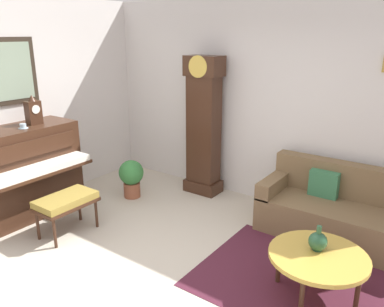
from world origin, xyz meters
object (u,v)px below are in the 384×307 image
Objects in this scene: piano at (22,172)px; potted_plant at (131,176)px; couch at (345,213)px; teacup at (23,127)px; green_jug at (318,241)px; coffee_table at (318,257)px; mantel_clock at (33,111)px; grandfather_clock at (204,130)px; piano_bench at (66,202)px.

piano reaches higher than potted_plant.
potted_plant is (-2.85, -0.60, 0.01)m from couch.
teacup reaches higher than green_jug.
coffee_table is (3.65, 0.59, -0.20)m from piano.
teacup is at bearing -152.52° from couch.
couch is 1.20m from green_jug.
coffee_table is 3.79m from mantel_clock.
green_jug is (2.17, -1.37, -0.44)m from grandfather_clock.
teacup is at bearing -117.02° from potted_plant.
mantel_clock reaches higher than coffee_table.
teacup is 3.64m from green_jug.
piano_bench is (0.84, 0.02, -0.20)m from piano.
potted_plant is at bearing 54.35° from mantel_clock.
piano_bench is 1.29m from mantel_clock.
piano_bench is 0.37× the size of couch.
potted_plant is at bearing 167.51° from coffee_table.
green_jug is at bearing -32.25° from grandfather_clock.
piano_bench is at bearing 1.13° from piano.
teacup is (0.09, 0.04, 0.61)m from piano.
couch is at bearing -4.99° from grandfather_clock.
couch is (3.56, 1.84, -0.29)m from piano.
teacup reaches higher than couch.
mantel_clock reaches higher than teacup.
grandfather_clock reaches higher than mantel_clock.
teacup is at bearing -171.18° from coffee_table.
grandfather_clock is 1.25m from potted_plant.
grandfather_clock is (1.44, 2.03, 0.36)m from piano.
coffee_table is 3.67× the size of green_jug.
grandfather_clock is 5.34× the size of mantel_clock.
grandfather_clock is 2.60m from green_jug.
green_jug is at bearing 13.05° from piano_bench.
grandfather_clock reaches higher than coffee_table.
teacup is at bearing 23.46° from piano.
couch is 4.01m from teacup.
grandfather_clock is 8.46× the size of green_jug.
mantel_clock is at bearing -173.69° from green_jug.
piano_bench is at bearing -146.11° from couch.
piano_bench is 2.92× the size of green_jug.
couch is 2.16× the size of coffee_table.
potted_plant is (-0.74, -0.78, -0.64)m from grandfather_clock.
teacup is at bearing 178.13° from piano_bench.
teacup reaches higher than coffee_table.
mantel_clock is at bearing -174.80° from coffee_table.
piano_bench is 1.24m from potted_plant.
couch is 7.92× the size of green_jug.
piano reaches higher than piano_bench.
mantel_clock is 3.28× the size of teacup.
green_jug is at bearing 10.35° from piano.
grandfather_clock reaches higher than potted_plant.
potted_plant is at bearing -133.20° from grandfather_clock.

